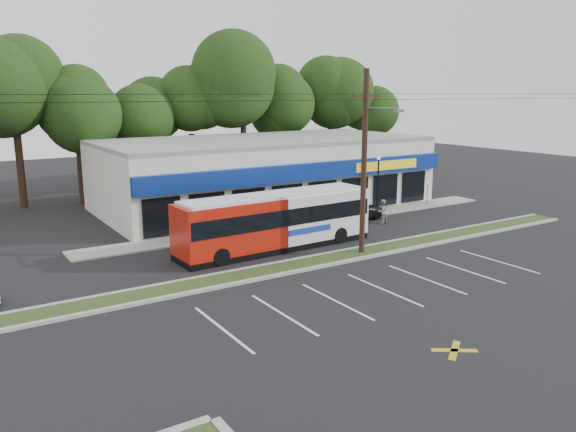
{
  "coord_description": "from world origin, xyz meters",
  "views": [
    {
      "loc": [
        -16.58,
        -22.08,
        8.76
      ],
      "look_at": [
        0.71,
        5.0,
        1.69
      ],
      "focal_mm": 35.0,
      "sensor_mm": 36.0,
      "label": 1
    }
  ],
  "objects_px": {
    "metrobus": "(276,220)",
    "sign_post": "(428,187)",
    "lamp_post": "(378,177)",
    "pedestrian_b": "(382,212)",
    "utility_pole": "(363,157)",
    "car_dark": "(354,210)",
    "pedestrian_a": "(355,216)"
  },
  "relations": [
    {
      "from": "car_dark",
      "to": "pedestrian_b",
      "type": "bearing_deg",
      "value": -155.13
    },
    {
      "from": "metrobus",
      "to": "car_dark",
      "type": "height_order",
      "value": "metrobus"
    },
    {
      "from": "sign_post",
      "to": "car_dark",
      "type": "xyz_separation_m",
      "value": [
        -8.1,
        -0.88,
        -0.76
      ]
    },
    {
      "from": "utility_pole",
      "to": "pedestrian_a",
      "type": "bearing_deg",
      "value": 53.21
    },
    {
      "from": "lamp_post",
      "to": "metrobus",
      "type": "distance_m",
      "value": 12.23
    },
    {
      "from": "utility_pole",
      "to": "lamp_post",
      "type": "distance_m",
      "value": 11.67
    },
    {
      "from": "lamp_post",
      "to": "metrobus",
      "type": "height_order",
      "value": "lamp_post"
    },
    {
      "from": "utility_pole",
      "to": "metrobus",
      "type": "xyz_separation_m",
      "value": [
        -3.24,
        3.57,
        -3.71
      ]
    },
    {
      "from": "metrobus",
      "to": "pedestrian_a",
      "type": "bearing_deg",
      "value": 9.86
    },
    {
      "from": "utility_pole",
      "to": "car_dark",
      "type": "height_order",
      "value": "utility_pole"
    },
    {
      "from": "metrobus",
      "to": "pedestrian_b",
      "type": "relative_size",
      "value": 7.19
    },
    {
      "from": "sign_post",
      "to": "pedestrian_a",
      "type": "xyz_separation_m",
      "value": [
        -9.37,
        -2.57,
        -0.75
      ]
    },
    {
      "from": "sign_post",
      "to": "car_dark",
      "type": "relative_size",
      "value": 0.48
    },
    {
      "from": "pedestrian_a",
      "to": "pedestrian_b",
      "type": "height_order",
      "value": "pedestrian_b"
    },
    {
      "from": "utility_pole",
      "to": "car_dark",
      "type": "bearing_deg",
      "value": 53.16
    },
    {
      "from": "lamp_post",
      "to": "pedestrian_a",
      "type": "height_order",
      "value": "lamp_post"
    },
    {
      "from": "utility_pole",
      "to": "sign_post",
      "type": "distance_m",
      "value": 15.71
    },
    {
      "from": "car_dark",
      "to": "pedestrian_b",
      "type": "xyz_separation_m",
      "value": [
        1.1,
        -1.69,
        0.04
      ]
    },
    {
      "from": "sign_post",
      "to": "metrobus",
      "type": "distance_m",
      "value": 16.91
    },
    {
      "from": "metrobus",
      "to": "pedestrian_a",
      "type": "height_order",
      "value": "metrobus"
    },
    {
      "from": "metrobus",
      "to": "sign_post",
      "type": "bearing_deg",
      "value": 11.77
    },
    {
      "from": "metrobus",
      "to": "pedestrian_a",
      "type": "distance_m",
      "value": 7.25
    },
    {
      "from": "lamp_post",
      "to": "pedestrian_b",
      "type": "xyz_separation_m",
      "value": [
        -2.0,
        -2.8,
        -1.83
      ]
    },
    {
      "from": "utility_pole",
      "to": "lamp_post",
      "type": "height_order",
      "value": "utility_pole"
    },
    {
      "from": "metrobus",
      "to": "pedestrian_a",
      "type": "relative_size",
      "value": 7.47
    },
    {
      "from": "utility_pole",
      "to": "car_dark",
      "type": "xyz_separation_m",
      "value": [
        5.07,
        6.77,
        -4.62
      ]
    },
    {
      "from": "car_dark",
      "to": "pedestrian_b",
      "type": "relative_size",
      "value": 2.79
    },
    {
      "from": "lamp_post",
      "to": "pedestrian_a",
      "type": "xyz_separation_m",
      "value": [
        -4.37,
        -2.8,
        -1.87
      ]
    },
    {
      "from": "lamp_post",
      "to": "sign_post",
      "type": "xyz_separation_m",
      "value": [
        5.0,
        -0.23,
        -1.12
      ]
    },
    {
      "from": "car_dark",
      "to": "lamp_post",
      "type": "bearing_deg",
      "value": -78.42
    },
    {
      "from": "car_dark",
      "to": "pedestrian_a",
      "type": "xyz_separation_m",
      "value": [
        -1.28,
        -1.69,
        0.01
      ]
    },
    {
      "from": "utility_pole",
      "to": "metrobus",
      "type": "height_order",
      "value": "utility_pole"
    }
  ]
}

